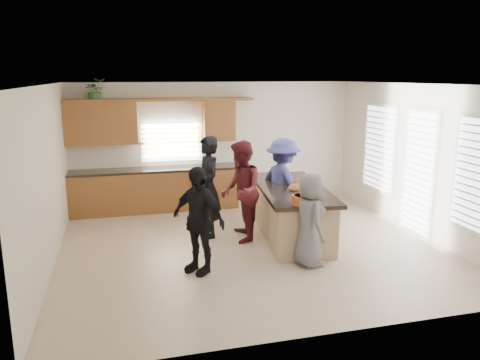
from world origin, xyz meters
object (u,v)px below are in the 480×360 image
object	(u,v)px
island	(291,213)
woman_right_front	(310,220)
woman_left_front	(198,220)
woman_left_mid	(241,191)
woman_left_back	(208,187)
woman_right_back	(283,184)
salad_bowl	(304,199)

from	to	relation	value
island	woman_right_front	size ratio (longest dim) A/B	1.90
island	woman_left_front	xyz separation A→B (m)	(-1.94, -1.16, 0.37)
woman_left_mid	woman_left_front	bearing A→B (deg)	-29.71
woman_left_back	woman_right_back	size ratio (longest dim) A/B	1.05
salad_bowl	woman_right_front	xyz separation A→B (m)	(0.02, -0.18, -0.29)
woman_left_mid	woman_right_back	distance (m)	1.03
salad_bowl	woman_right_front	size ratio (longest dim) A/B	0.27
island	woman_left_back	bearing A→B (deg)	172.29
salad_bowl	woman_left_front	bearing A→B (deg)	-179.50
woman_left_mid	woman_left_front	size ratio (longest dim) A/B	1.11
woman_left_front	woman_left_mid	bearing A→B (deg)	100.80
woman_left_mid	woman_right_front	world-z (taller)	woman_left_mid
woman_left_front	woman_right_front	world-z (taller)	woman_left_front
woman_left_mid	woman_right_front	xyz separation A→B (m)	(0.75, -1.37, -0.17)
woman_left_back	woman_right_front	size ratio (longest dim) A/B	1.26
woman_left_mid	woman_right_front	bearing A→B (deg)	38.09
woman_left_back	woman_left_mid	world-z (taller)	woman_left_back
salad_bowl	woman_left_back	bearing A→B (deg)	129.01
island	woman_left_front	distance (m)	2.29
woman_right_front	woman_left_back	bearing A→B (deg)	36.40
salad_bowl	woman_right_front	distance (m)	0.34
island	woman_right_back	world-z (taller)	woman_right_back
island	woman_left_front	bearing A→B (deg)	-141.49
woman_left_back	woman_left_mid	bearing A→B (deg)	48.55
island	woman_left_mid	size ratio (longest dim) A/B	1.55
woman_left_mid	woman_right_back	xyz separation A→B (m)	(0.94, 0.40, -0.02)
woman_right_back	woman_right_front	bearing A→B (deg)	151.76
woman_left_back	woman_left_front	distance (m)	1.64
woman_right_back	woman_left_mid	bearing A→B (deg)	91.08
woman_right_back	woman_left_back	bearing A→B (deg)	69.53
island	woman_right_back	xyz separation A→B (m)	(-0.01, 0.44, 0.44)
island	salad_bowl	xyz separation A→B (m)	(-0.23, -1.15, 0.58)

